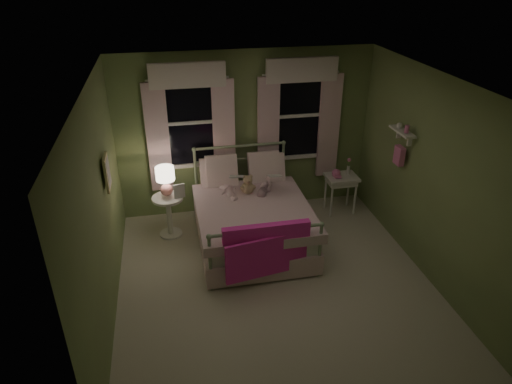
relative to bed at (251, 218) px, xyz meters
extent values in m
plane|color=beige|center=(0.12, -1.03, -0.38)|extent=(4.20, 4.20, 0.00)
plane|color=white|center=(0.12, -1.03, 2.22)|extent=(4.20, 4.20, 0.00)
plane|color=#7D995B|center=(0.12, 1.07, 0.92)|extent=(4.00, 0.00, 4.00)
plane|color=#7D995B|center=(0.12, -3.13, 0.92)|extent=(4.00, 0.00, 4.00)
plane|color=#7D995B|center=(-1.88, -1.03, 0.92)|extent=(0.00, 4.20, 4.20)
plane|color=#7D995B|center=(2.12, -1.03, 0.92)|extent=(0.00, 4.20, 4.20)
cube|color=white|center=(0.00, -0.03, 0.04)|extent=(1.44, 1.94, 0.26)
cube|color=white|center=(0.00, -0.03, -0.20)|extent=(1.54, 2.02, 0.30)
cube|color=white|center=(0.00, -0.18, 0.22)|extent=(1.58, 1.75, 0.14)
cylinder|color=#9EB793|center=(-0.69, -0.03, -0.08)|extent=(0.04, 1.90, 0.04)
cylinder|color=#9EB793|center=(0.69, -0.03, -0.08)|extent=(0.04, 1.90, 0.04)
cylinder|color=#9EB793|center=(-0.71, 0.94, 0.19)|extent=(0.04, 0.04, 1.15)
cylinder|color=#9EB793|center=(0.71, 0.94, 0.19)|extent=(0.04, 0.04, 1.15)
sphere|color=#9EB793|center=(-0.71, 0.94, 0.77)|extent=(0.07, 0.07, 0.07)
sphere|color=#9EB793|center=(0.71, 0.94, 0.77)|extent=(0.07, 0.07, 0.07)
cylinder|color=#9EB793|center=(0.00, 0.94, 0.77)|extent=(1.42, 0.04, 0.04)
cylinder|color=#9EB793|center=(0.00, 0.94, 0.55)|extent=(1.38, 0.03, 0.03)
cylinder|color=#9EB793|center=(-0.71, -1.00, 0.02)|extent=(0.04, 0.04, 0.80)
cylinder|color=#9EB793|center=(0.71, -1.00, 0.02)|extent=(0.04, 0.04, 0.80)
sphere|color=#9EB793|center=(-0.71, -1.00, 0.42)|extent=(0.07, 0.07, 0.07)
sphere|color=#9EB793|center=(0.71, -1.00, 0.42)|extent=(0.07, 0.07, 0.07)
cylinder|color=#9EB793|center=(0.00, -1.00, 0.42)|extent=(1.42, 0.04, 0.04)
cube|color=white|center=(-0.38, 0.67, 0.42)|extent=(0.55, 0.32, 0.57)
cube|color=white|center=(0.38, 0.67, 0.42)|extent=(0.55, 0.32, 0.57)
cube|color=white|center=(-0.33, 0.67, 0.50)|extent=(0.48, 0.30, 0.51)
cube|color=white|center=(0.33, 0.67, 0.50)|extent=(0.48, 0.30, 0.51)
cube|color=#FF31B7|center=(0.00, -1.00, 0.34)|extent=(1.10, 0.11, 0.32)
cube|color=#F12FAB|center=(0.00, -1.07, 0.07)|extent=(1.09, 0.22, 0.55)
imported|color=#F7D1DD|center=(-0.28, 0.42, 0.56)|extent=(0.29, 0.21, 0.74)
imported|color=#F7D1DD|center=(0.28, 0.42, 0.54)|extent=(0.42, 0.38, 0.70)
imported|color=beige|center=(-0.28, 0.17, 0.58)|extent=(0.22, 0.15, 0.26)
imported|color=beige|center=(0.28, 0.17, 0.54)|extent=(0.21, 0.13, 0.26)
sphere|color=tan|center=(0.00, 0.27, 0.37)|extent=(0.19, 0.19, 0.19)
sphere|color=tan|center=(0.00, 0.25, 0.51)|extent=(0.14, 0.14, 0.14)
sphere|color=tan|center=(-0.05, 0.25, 0.56)|extent=(0.05, 0.05, 0.05)
sphere|color=tan|center=(0.04, 0.25, 0.56)|extent=(0.05, 0.05, 0.05)
sphere|color=tan|center=(-0.08, 0.24, 0.39)|extent=(0.07, 0.07, 0.07)
sphere|color=tan|center=(0.08, 0.24, 0.39)|extent=(0.07, 0.07, 0.07)
sphere|color=#8C6B51|center=(0.00, 0.20, 0.50)|extent=(0.05, 0.05, 0.05)
cylinder|color=white|center=(-1.17, 0.41, 0.25)|extent=(0.46, 0.46, 0.04)
cylinder|color=white|center=(-1.17, 0.41, -0.06)|extent=(0.08, 0.08, 0.60)
cylinder|color=white|center=(-1.17, 0.41, -0.37)|extent=(0.34, 0.34, 0.03)
sphere|color=pink|center=(-1.17, 0.41, 0.39)|extent=(0.18, 0.18, 0.18)
cylinder|color=pink|center=(-1.17, 0.41, 0.51)|extent=(0.03, 0.03, 0.11)
cylinder|color=#FFEAC6|center=(-1.17, 0.41, 0.65)|extent=(0.27, 0.27, 0.20)
imported|color=beige|center=(-1.07, 0.33, 0.27)|extent=(0.20, 0.25, 0.02)
cube|color=white|center=(1.59, 0.57, 0.25)|extent=(0.50, 0.40, 0.04)
cube|color=white|center=(1.59, 0.57, 0.18)|extent=(0.44, 0.34, 0.08)
cylinder|color=white|center=(1.39, 0.42, -0.07)|extent=(0.04, 0.04, 0.60)
cylinder|color=white|center=(1.79, 0.42, -0.07)|extent=(0.04, 0.04, 0.60)
cylinder|color=white|center=(1.39, 0.72, -0.07)|extent=(0.04, 0.04, 0.60)
cylinder|color=white|center=(1.79, 0.72, -0.07)|extent=(0.04, 0.04, 0.60)
sphere|color=pink|center=(1.49, 0.57, 0.33)|extent=(0.14, 0.14, 0.14)
cube|color=pink|center=(1.49, 0.48, 0.31)|extent=(0.10, 0.05, 0.04)
cylinder|color=white|center=(1.71, 0.62, 0.34)|extent=(0.05, 0.05, 0.14)
cylinder|color=#4C7F3F|center=(1.71, 0.62, 0.45)|extent=(0.01, 0.01, 0.12)
sphere|color=pink|center=(1.71, 0.62, 0.52)|extent=(0.06, 0.06, 0.06)
cube|color=black|center=(-0.73, 1.05, 1.17)|extent=(0.76, 0.02, 1.35)
cube|color=white|center=(-0.73, 1.03, 1.87)|extent=(0.84, 0.05, 0.06)
cube|color=white|center=(-0.73, 1.03, 0.47)|extent=(0.84, 0.05, 0.06)
cube|color=white|center=(-1.13, 1.03, 1.17)|extent=(0.06, 0.05, 1.40)
cube|color=white|center=(-0.33, 1.03, 1.17)|extent=(0.06, 0.05, 1.40)
cube|color=white|center=(-0.73, 1.03, 1.17)|extent=(0.76, 0.04, 0.05)
cube|color=silver|center=(-1.23, 0.99, 0.97)|extent=(0.34, 0.06, 1.70)
cube|color=white|center=(-0.23, 0.99, 0.97)|extent=(0.34, 0.06, 1.70)
cube|color=white|center=(-0.73, 0.97, 1.90)|extent=(1.10, 0.08, 0.36)
cylinder|color=white|center=(-0.73, 1.01, 1.84)|extent=(1.20, 0.03, 0.03)
cube|color=black|center=(0.97, 1.05, 1.17)|extent=(0.76, 0.02, 1.35)
cube|color=white|center=(0.97, 1.03, 1.87)|extent=(0.84, 0.05, 0.06)
cube|color=white|center=(0.97, 1.03, 0.47)|extent=(0.84, 0.05, 0.06)
cube|color=white|center=(0.57, 1.03, 1.17)|extent=(0.06, 0.05, 1.40)
cube|color=white|center=(1.37, 1.03, 1.17)|extent=(0.06, 0.05, 1.40)
cube|color=white|center=(0.97, 1.03, 1.17)|extent=(0.76, 0.04, 0.05)
cube|color=silver|center=(0.47, 0.99, 0.97)|extent=(0.34, 0.06, 1.70)
cube|color=silver|center=(1.47, 0.99, 0.97)|extent=(0.34, 0.06, 1.70)
cube|color=white|center=(0.97, 0.97, 1.90)|extent=(1.10, 0.08, 0.36)
cylinder|color=white|center=(0.97, 1.01, 1.84)|extent=(1.20, 0.03, 0.03)
cube|color=white|center=(2.01, -0.33, 1.32)|extent=(0.15, 0.50, 0.03)
cube|color=white|center=(2.05, -0.48, 1.24)|extent=(0.06, 0.03, 0.14)
cube|color=white|center=(2.05, -0.18, 1.24)|extent=(0.06, 0.03, 0.14)
cylinder|color=pink|center=(2.01, -0.43, 1.39)|extent=(0.06, 0.06, 0.10)
sphere|color=white|center=(2.01, -0.23, 1.37)|extent=(0.08, 0.08, 0.08)
cube|color=pink|center=(2.02, -0.33, 0.97)|extent=(0.08, 0.18, 0.26)
cube|color=beige|center=(-1.83, -0.43, 1.12)|extent=(0.03, 0.32, 0.42)
cube|color=silver|center=(-1.82, -0.43, 1.12)|extent=(0.01, 0.25, 0.34)
camera|label=1|loc=(-1.07, -5.62, 3.43)|focal=32.00mm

